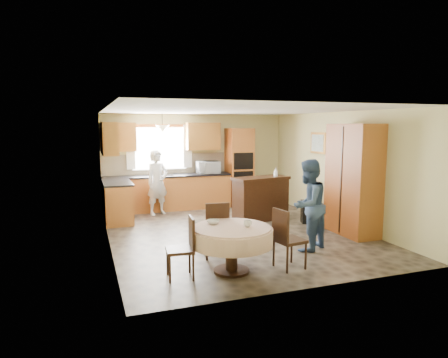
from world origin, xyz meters
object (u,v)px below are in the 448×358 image
Objects in this scene: oven_tower at (239,167)px; chair_back at (216,227)px; dining_table at (232,237)px; person_sink at (157,183)px; person_dining at (308,205)px; chair_right at (286,236)px; chair_left at (185,244)px; cupboard at (354,180)px; sideboard at (261,200)px.

chair_back is at bearing -116.31° from oven_tower.
person_sink reaches higher than dining_table.
chair_right is at bearing 12.10° from person_dining.
oven_tower is 5.49m from chair_left.
cupboard is 1.38× the size of person_dining.
person_dining is at bearing 108.79° from chair_left.
sideboard is at bearing 125.61° from cupboard.
chair_back reaches higher than chair_left.
dining_table is at bearing 98.89° from chair_back.
oven_tower is at bearing 67.21° from dining_table.
chair_left is at bearing 75.31° from chair_right.
chair_left is 0.56× the size of person_sink.
oven_tower is at bearing 106.75° from cupboard.
chair_left is 0.95× the size of chair_right.
person_dining is at bearing -57.34° from chair_right.
person_dining reaches higher than person_sink.
person_sink reaches higher than sideboard.
cupboard is 2.37× the size of chair_right.
chair_right is at bearing -103.35° from oven_tower.
person_dining is (-1.42, -0.63, -0.31)m from cupboard.
oven_tower is 3.71m from cupboard.
cupboard is 4.01m from chair_left.
oven_tower is 2.41m from person_sink.
dining_table is 0.77× the size of person_sink.
chair_right is at bearing 89.61° from chair_left.
oven_tower reaches higher than person_sink.
cupboard is at bearing 21.47° from dining_table.
person_dining is (0.81, 0.72, 0.29)m from chair_right.
sideboard is 3.24m from chair_right.
chair_right is 1.12m from person_dining.
chair_back is (-0.01, 0.70, -0.02)m from dining_table.
oven_tower is at bearing -107.96° from chair_back.
chair_left is 0.98m from chair_back.
cupboard reaches higher than oven_tower.
cupboard is 4.63m from person_sink.
sideboard is (-0.18, -1.81, -0.59)m from oven_tower.
sideboard is at bearing -95.54° from oven_tower.
chair_left is (-3.78, -1.19, -0.62)m from cupboard.
dining_table is 0.70m from chair_back.
chair_back reaches higher than dining_table.
sideboard is at bearing -54.12° from person_sink.
person_dining reaches higher than dining_table.
cupboard is at bearing -65.27° from sideboard.
person_sink reaches higher than chair_left.
person_dining is at bearing 19.39° from dining_table.
sideboard is 2.59m from person_sink.
chair_back is at bearing -33.56° from person_dining.
oven_tower reaches higher than chair_back.
oven_tower is at bearing -22.18° from chair_right.
chair_right is at bearing -97.11° from person_sink.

